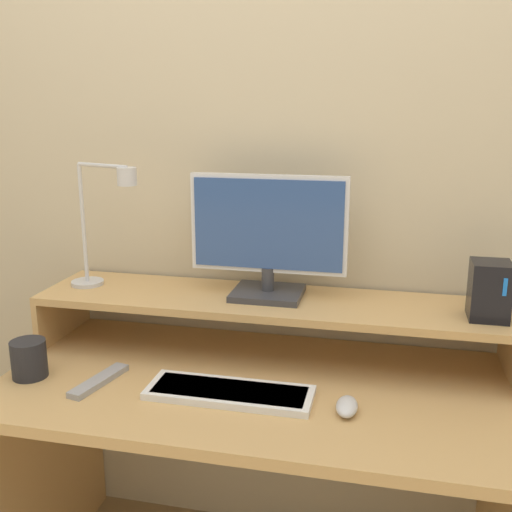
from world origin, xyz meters
TOP-DOWN VIEW (x-y plane):
  - wall_back at (0.00, 0.71)m, footprint 6.00×0.05m
  - desk at (0.00, 0.34)m, footprint 1.34×0.68m
  - monitor_shelf at (0.00, 0.52)m, footprint 1.34×0.30m
  - monitor at (-0.01, 0.55)m, footprint 0.45×0.18m
  - desk_lamp at (-0.49, 0.50)m, footprint 0.25×0.14m
  - router_dock at (0.58, 0.49)m, footprint 0.10×0.10m
  - keyboard at (-0.04, 0.25)m, footprint 0.42×0.14m
  - mouse at (0.25, 0.23)m, footprint 0.05×0.10m
  - remote_control at (-0.39, 0.24)m, footprint 0.08×0.20m
  - mug at (-0.59, 0.23)m, footprint 0.09×0.09m

SIDE VIEW (x-z plane):
  - desk at x=0.00m, z-range 0.16..0.86m
  - remote_control at x=-0.39m, z-range 0.70..0.72m
  - keyboard at x=-0.04m, z-range 0.70..0.72m
  - mouse at x=0.25m, z-range 0.70..0.74m
  - mug at x=-0.59m, z-range 0.70..0.80m
  - monitor_shelf at x=0.00m, z-range 0.76..0.93m
  - router_dock at x=0.58m, z-range 0.87..1.02m
  - monitor at x=-0.01m, z-range 0.88..1.23m
  - desk_lamp at x=-0.49m, z-range 0.89..1.27m
  - wall_back at x=0.00m, z-range 0.00..2.50m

